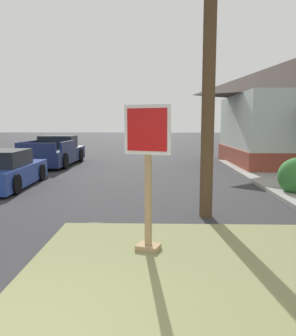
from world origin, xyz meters
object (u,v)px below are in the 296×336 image
object	(u,v)px
manhole_cover	(92,228)
parked_sedan_blue	(2,171)
stop_sign	(148,180)
pickup_truck_navy	(55,153)

from	to	relation	value
manhole_cover	parked_sedan_blue	bearing A→B (deg)	131.70
stop_sign	pickup_truck_navy	xyz separation A→B (m)	(-5.14, 11.77, -0.62)
stop_sign	manhole_cover	bearing A→B (deg)	131.13
stop_sign	manhole_cover	size ratio (longest dim) A/B	3.31
manhole_cover	pickup_truck_navy	size ratio (longest dim) A/B	0.14
stop_sign	parked_sedan_blue	size ratio (longest dim) A/B	0.57
manhole_cover	parked_sedan_blue	world-z (taller)	parked_sedan_blue
stop_sign	parked_sedan_blue	distance (m)	7.59
stop_sign	manhole_cover	xyz separation A→B (m)	(-1.18, 1.35, -1.23)
manhole_cover	pickup_truck_navy	xyz separation A→B (m)	(-3.96, 10.42, 0.61)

